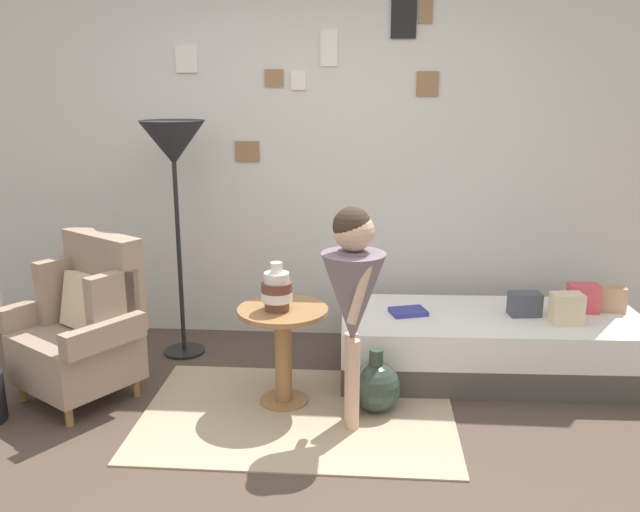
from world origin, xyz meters
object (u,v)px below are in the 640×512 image
Objects in this scene: vase_striped at (277,290)px; demijohn_near at (375,386)px; daybed at (489,344)px; floor_lamp at (173,152)px; book_on_daybed at (408,312)px; side_table at (283,337)px; person_child at (353,288)px; armchair at (85,326)px.

demijohn_near is at bearing -2.96° from vase_striped.
floor_lamp is at bearing 174.72° from daybed.
book_on_daybed is 0.64m from demijohn_near.
side_table is 0.29m from vase_striped.
floor_lamp is 1.97m from demijohn_near.
person_child is (1.20, -0.93, -0.60)m from floor_lamp.
floor_lamp reaches higher than vase_striped.
armchair is 2.59× the size of demijohn_near.
daybed reaches higher than demijohn_near.
daybed is at bearing 21.52° from side_table.
side_table is at bearing 45.58° from vase_striped.
demijohn_near is (0.13, 0.18, -0.64)m from person_child.
side_table reaches higher than demijohn_near.
armchair is at bearing 177.52° from demijohn_near.
daybed is at bearing 40.66° from person_child.
floor_lamp is 7.26× the size of book_on_daybed.
side_table is at bearing -0.81° from armchair.
daybed is 3.28× the size of side_table.
demijohn_near is at bearing -142.73° from daybed.
person_child is (0.41, -0.24, 0.38)m from side_table.
vase_striped is (-1.30, -0.53, 0.50)m from daybed.
floor_lamp is (-2.06, 0.19, 1.20)m from daybed.
vase_striped is 0.49m from person_child.
side_table is (1.18, -0.02, -0.03)m from armchair.
armchair reaches higher than vase_striped.
demijohn_near is (-0.21, -0.54, -0.27)m from book_on_daybed.
armchair is 0.50× the size of daybed.
floor_lamp is at bearing 172.30° from book_on_daybed.
vase_striped is at bearing -134.42° from side_table.
person_child is at bearing -30.92° from side_table.
person_child reaches higher than side_table.
book_on_daybed is at bearing -178.18° from daybed.
person_child is at bearing -26.28° from vase_striped.
daybed is at bearing 37.27° from demijohn_near.
daybed is 0.92m from demijohn_near.
book_on_daybed is (1.54, -0.21, -0.98)m from floor_lamp.
floor_lamp is 4.26× the size of demijohn_near.
floor_lamp reaches higher than armchair.
side_table is 0.89m from book_on_daybed.
vase_striped is at bearing -146.37° from book_on_daybed.
vase_striped is 0.23× the size of person_child.
vase_striped reaches higher than book_on_daybed.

